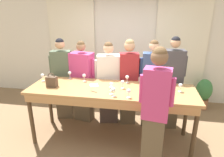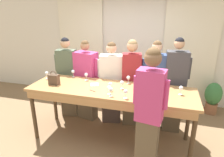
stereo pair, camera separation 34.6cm
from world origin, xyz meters
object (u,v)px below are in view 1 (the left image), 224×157
at_px(wine_glass_back_left, 113,90).
at_px(wine_glass_back_right, 111,88).
at_px(wine_glass_center_left, 84,76).
at_px(guest_striped_shirt, 129,81).
at_px(guest_pink_top, 83,82).
at_px(tasting_bar, 111,94).
at_px(guest_olive_jacket, 63,79).
at_px(wine_glass_front_mid, 127,77).
at_px(wine_glass_center_mid, 111,85).
at_px(handbag, 52,81).
at_px(wine_glass_near_host, 42,76).
at_px(guest_navy_coat, 151,84).
at_px(wine_glass_front_left, 129,91).
at_px(guest_cream_sweater, 109,83).
at_px(wine_glass_front_right, 123,82).
at_px(potted_plant, 204,92).
at_px(guest_beige_cap, 171,84).
at_px(wine_glass_center_right, 150,85).
at_px(host_pouring, 155,111).
at_px(wine_bottle, 160,81).
at_px(wine_glass_by_bottle, 70,73).
at_px(wine_glass_back_mid, 180,86).

height_order(wine_glass_back_left, wine_glass_back_right, same).
height_order(wine_glass_center_left, guest_striped_shirt, guest_striped_shirt).
relative_size(wine_glass_back_right, guest_pink_top, 0.08).
bearing_deg(tasting_bar, guest_olive_jacket, 150.81).
bearing_deg(tasting_bar, wine_glass_center_left, 152.61).
distance_m(wine_glass_front_mid, guest_striped_shirt, 0.35).
distance_m(tasting_bar, guest_striped_shirt, 0.69).
distance_m(wine_glass_center_mid, guest_pink_top, 1.06).
distance_m(tasting_bar, wine_glass_back_right, 0.30).
height_order(handbag, wine_glass_near_host, handbag).
bearing_deg(wine_glass_center_mid, guest_navy_coat, 46.53).
bearing_deg(wine_glass_front_left, tasting_bar, 138.39).
bearing_deg(guest_pink_top, guest_cream_sweater, -0.00).
relative_size(wine_glass_front_right, wine_glass_back_right, 1.00).
bearing_deg(potted_plant, wine_glass_near_host, -156.51).
bearing_deg(wine_glass_center_mid, guest_beige_cap, 34.13).
bearing_deg(potted_plant, wine_glass_center_right, -129.87).
distance_m(guest_striped_shirt, guest_beige_cap, 0.83).
relative_size(guest_cream_sweater, host_pouring, 0.91).
height_order(wine_glass_back_left, guest_striped_shirt, guest_striped_shirt).
distance_m(guest_pink_top, host_pouring, 1.92).
height_order(wine_glass_front_mid, wine_glass_center_left, same).
relative_size(wine_glass_front_left, wine_glass_near_host, 1.00).
height_order(wine_glass_front_mid, potted_plant, wine_glass_front_mid).
bearing_deg(wine_glass_front_left, guest_striped_shirt, 95.13).
relative_size(guest_olive_jacket, guest_pink_top, 1.02).
height_order(handbag, potted_plant, handbag).
distance_m(handbag, wine_glass_center_left, 0.59).
bearing_deg(guest_striped_shirt, wine_glass_back_left, -99.53).
distance_m(wine_bottle, guest_beige_cap, 0.54).
bearing_deg(guest_olive_jacket, guest_cream_sweater, -0.00).
height_order(wine_glass_center_right, wine_glass_by_bottle, same).
distance_m(wine_glass_front_right, wine_glass_back_mid, 0.95).
distance_m(handbag, guest_cream_sweater, 1.15).
height_order(wine_glass_front_left, guest_striped_shirt, guest_striped_shirt).
bearing_deg(host_pouring, potted_plant, 60.53).
distance_m(wine_glass_front_left, wine_glass_back_left, 0.24).
bearing_deg(wine_glass_center_mid, guest_pink_top, 135.88).
height_order(handbag, guest_beige_cap, guest_beige_cap).
distance_m(wine_glass_front_left, wine_glass_by_bottle, 1.40).
bearing_deg(wine_glass_back_mid, wine_glass_front_left, -155.28).
distance_m(wine_glass_by_bottle, guest_pink_top, 0.40).
distance_m(guest_striped_shirt, potted_plant, 2.06).
relative_size(handbag, guest_olive_jacket, 0.14).
bearing_deg(guest_cream_sweater, wine_glass_center_left, -138.79).
height_order(guest_pink_top, guest_navy_coat, guest_navy_coat).
relative_size(guest_beige_cap, host_pouring, 0.98).
relative_size(handbag, wine_glass_near_host, 1.74).
xyz_separation_m(handbag, wine_glass_center_left, (0.48, 0.36, 0.01)).
distance_m(handbag, wine_glass_by_bottle, 0.48).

